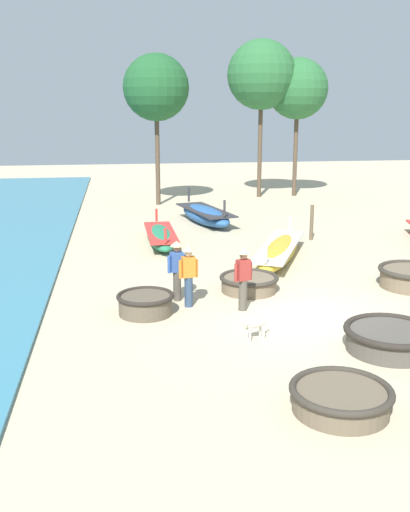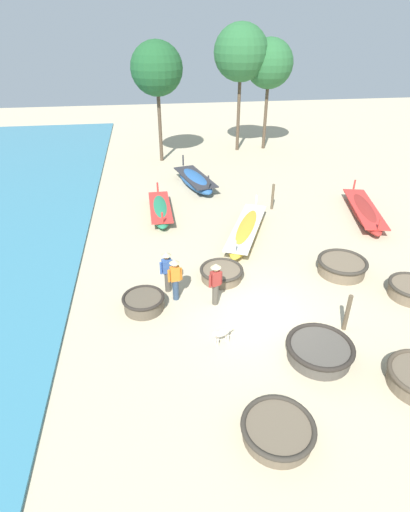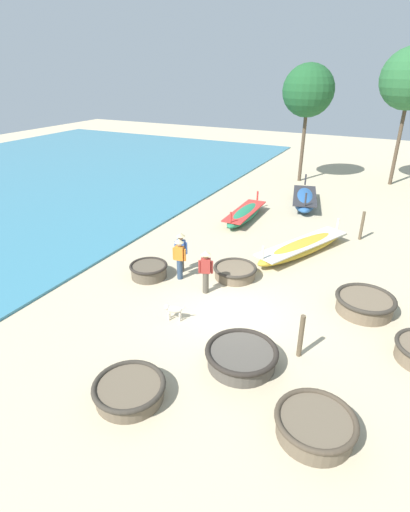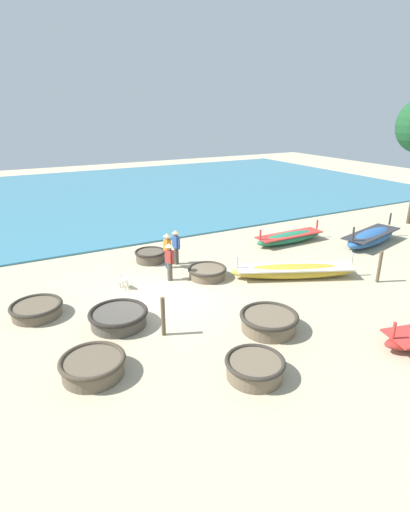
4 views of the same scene
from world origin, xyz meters
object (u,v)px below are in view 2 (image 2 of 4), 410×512
Objects in this scene: long_boat_red_hull at (160,210)px; long_boat_white_hull at (246,230)px; coracle_front_right at (319,350)px; dog at (221,334)px; tree_rightmost at (241,53)px; mooring_post_shoreline at (273,197)px; fisherman_by_coracle at (167,269)px; tree_center at (157,69)px; fisherman_hauling at (216,281)px; coracle_weathered at (221,273)px; long_boat_blue_hull at (364,211)px; tree_left_mid at (269,64)px; fisherman_with_hat at (175,277)px; coracle_center at (278,430)px; coracle_tilted at (342,266)px; mooring_post_mid_beach at (347,313)px; long_boat_green_hull at (195,180)px; coracle_upturned at (144,302)px.

long_boat_red_hull is 4.83m from long_boat_white_hull.
long_boat_red_hull is (-4.21, 10.84, 0.01)m from coracle_front_right.
tree_rightmost reaches higher than dog.
mooring_post_shoreline reaches higher than long_boat_white_hull.
fisherman_by_coracle is 0.22× the size of tree_center.
fisherman_hauling is at bearing 130.86° from coracle_front_right.
mooring_post_shoreline is (3.84, 6.17, 0.43)m from coracle_weathered.
long_boat_blue_hull is 14.84m from tree_rightmost.
fisherman_with_hat is at bearing -114.17° from tree_left_mid.
fisherman_with_hat is 0.60m from fisherman_by_coracle.
mooring_post_shoreline reaches higher than coracle_weathered.
coracle_weathered is 7.28m from mooring_post_shoreline.
coracle_center is 0.42× the size of long_boat_red_hull.
coracle_weathered is at bearing 176.74° from coracle_tilted.
long_boat_white_hull is 0.63× the size of tree_rightmost.
tree_rightmost is (-0.45, 17.69, 6.40)m from coracle_tilted.
tree_center is (-3.33, 12.18, 5.68)m from long_boat_white_hull.
coracle_tilted is 3.51m from mooring_post_mid_beach.
tree_rightmost is at bearing 59.99° from long_boat_red_hull.
tree_rightmost is at bearing -176.28° from tree_left_mid.
coracle_front_right is 11.63m from long_boat_red_hull.
tree_left_mid reaches higher than long_boat_red_hull.
tree_center reaches higher than coracle_front_right.
long_boat_green_hull is 2.81× the size of fisherman_by_coracle.
coracle_upturned is 6.33m from coracle_center.
coracle_upturned is 17.99m from tree_center.
coracle_tilted is at bearing -68.07° from tree_center.
coracle_upturned is 0.73× the size of coracle_front_right.
long_boat_blue_hull is 6.57m from long_boat_white_hull.
tree_left_mid reaches higher than long_boat_blue_hull.
tree_rightmost is at bearing 71.37° from fisherman_with_hat.
long_boat_green_hull is 0.86× the size of long_boat_white_hull.
coracle_center is at bearing -80.55° from long_boat_red_hull.
tree_center is (-5.91, -1.89, -0.74)m from tree_rightmost.
coracle_tilted is 1.17× the size of fisherman_by_coracle.
long_boat_white_hull is (1.59, -6.67, -0.08)m from long_boat_green_hull.
fisherman_with_hat is at bearing -100.46° from long_boat_green_hull.
long_boat_white_hull is 15.67m from tree_rightmost.
coracle_tilted is (4.69, 6.71, 0.07)m from coracle_center.
long_boat_green_hull is 2.81× the size of fisherman_with_hat.
mooring_post_shoreline is (4.34, 7.71, -0.26)m from fisherman_hauling.
coracle_tilted is at bearing 58.20° from coracle_front_right.
coracle_upturned is 0.89× the size of fisherman_with_hat.
long_boat_red_hull is 0.50× the size of tree_rightmost.
coracle_center is 0.93× the size of coracle_tilted.
coracle_center is at bearing -70.93° from fisherman_by_coracle.
coracle_front_right is 2.98m from dog.
long_boat_red_hull is at bearing 111.24° from coracle_front_right.
fisherman_by_coracle is 3.43m from dog.
coracle_tilted is 9.49m from long_boat_red_hull.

